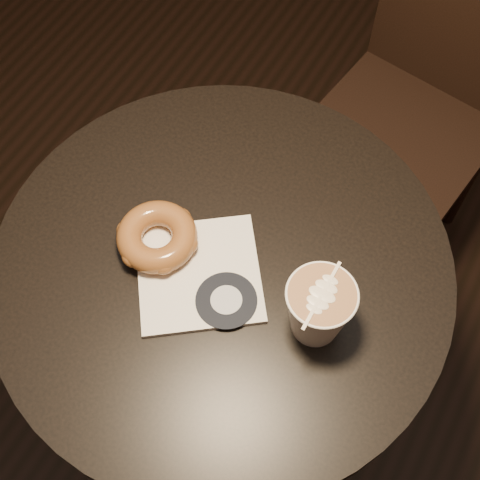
# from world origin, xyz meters

# --- Properties ---
(cafe_table) EXTENTS (0.70, 0.70, 0.75)m
(cafe_table) POSITION_xyz_m (0.00, 0.00, 0.55)
(cafe_table) COLOR black
(cafe_table) RESTS_ON ground
(chair) EXTENTS (0.43, 0.43, 0.96)m
(chair) POSITION_xyz_m (0.11, 0.71, 0.54)
(chair) COLOR black
(chair) RESTS_ON ground
(pastry_bag) EXTENTS (0.25, 0.25, 0.01)m
(pastry_bag) POSITION_xyz_m (-0.02, -0.03, 0.75)
(pastry_bag) COLOR white
(pastry_bag) RESTS_ON cafe_table
(doughnut) EXTENTS (0.12, 0.12, 0.04)m
(doughnut) POSITION_xyz_m (-0.10, -0.02, 0.78)
(doughnut) COLOR brown
(doughnut) RESTS_ON pastry_bag
(latte_cup) EXTENTS (0.10, 0.10, 0.11)m
(latte_cup) POSITION_xyz_m (0.17, -0.02, 0.80)
(latte_cup) COLOR white
(latte_cup) RESTS_ON cafe_table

